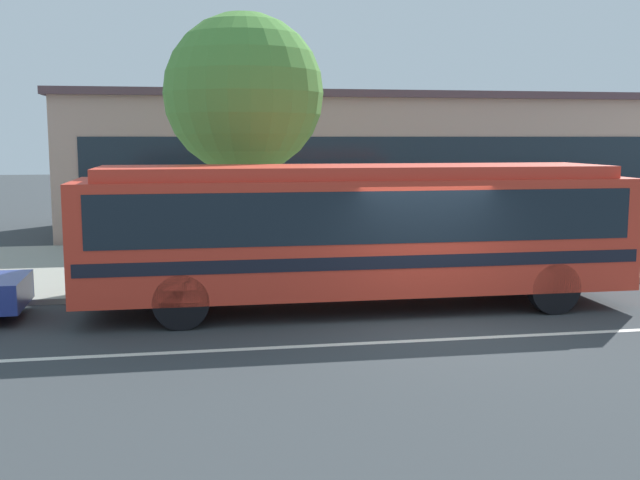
% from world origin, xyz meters
% --- Properties ---
extents(ground_plane, '(120.00, 120.00, 0.00)m').
position_xyz_m(ground_plane, '(0.00, 0.00, 0.00)').
color(ground_plane, '#343A3D').
extents(sidewalk_slab, '(60.00, 8.00, 0.12)m').
position_xyz_m(sidewalk_slab, '(0.00, 7.16, 0.06)').
color(sidewalk_slab, gray).
rests_on(sidewalk_slab, ground_plane).
extents(lane_stripe_center, '(56.00, 0.16, 0.01)m').
position_xyz_m(lane_stripe_center, '(0.00, -0.80, 0.00)').
color(lane_stripe_center, silver).
rests_on(lane_stripe_center, ground_plane).
extents(transit_bus, '(10.75, 2.63, 2.84)m').
position_xyz_m(transit_bus, '(-1.00, 1.81, 1.65)').
color(transit_bus, red).
rests_on(transit_bus, ground_plane).
extents(pedestrian_waiting_near_sign, '(0.43, 0.43, 1.63)m').
position_xyz_m(pedestrian_waiting_near_sign, '(-2.11, 3.68, 1.07)').
color(pedestrian_waiting_near_sign, '#3C2C37').
rests_on(pedestrian_waiting_near_sign, sidewalk_slab).
extents(pedestrian_walking_along_curb, '(0.48, 0.48, 1.67)m').
position_xyz_m(pedestrian_walking_along_curb, '(-0.49, 4.59, 1.09)').
color(pedestrian_walking_along_curb, '#2F3856').
rests_on(pedestrian_walking_along_curb, sidewalk_slab).
extents(bus_stop_sign, '(0.14, 0.44, 2.30)m').
position_xyz_m(bus_stop_sign, '(2.41, 3.52, 1.60)').
color(bus_stop_sign, gray).
rests_on(bus_stop_sign, sidewalk_slab).
extents(street_tree_near_stop, '(3.71, 3.71, 6.13)m').
position_xyz_m(street_tree_near_stop, '(-2.94, 5.22, 4.38)').
color(street_tree_near_stop, brown).
rests_on(street_tree_near_stop, sidewalk_slab).
extents(station_building, '(21.32, 7.98, 4.90)m').
position_xyz_m(station_building, '(2.09, 15.13, 2.46)').
color(station_building, tan).
rests_on(station_building, ground_plane).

